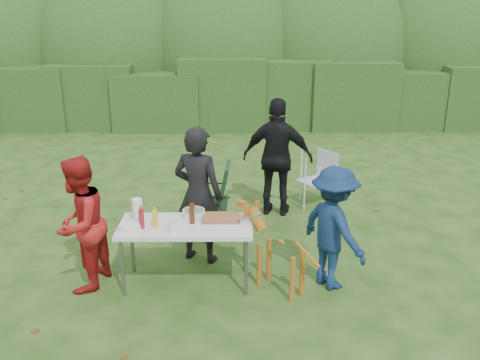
{
  "coord_description": "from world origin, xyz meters",
  "views": [
    {
      "loc": [
        0.33,
        -5.4,
        3.06
      ],
      "look_at": [
        0.39,
        0.64,
        1.0
      ],
      "focal_mm": 38.0,
      "sensor_mm": 36.0,
      "label": 1
    }
  ],
  "objects_px": {
    "paper_towel_roll": "(137,210)",
    "ketchup_bottle": "(142,219)",
    "camping_chair": "(208,199)",
    "mustard_bottle": "(155,219)",
    "folding_table": "(186,229)",
    "dog": "(281,254)",
    "lawn_chair": "(316,179)",
    "beer_bottle": "(192,213)",
    "person_black_puffy": "(278,158)",
    "person_red_jacket": "(80,224)",
    "child": "(333,228)",
    "person_cook": "(198,195)"
  },
  "relations": [
    {
      "from": "lawn_chair",
      "to": "camping_chair",
      "type": "bearing_deg",
      "value": -1.09
    },
    {
      "from": "child",
      "to": "lawn_chair",
      "type": "height_order",
      "value": "child"
    },
    {
      "from": "person_black_puffy",
      "to": "mustard_bottle",
      "type": "height_order",
      "value": "person_black_puffy"
    },
    {
      "from": "person_black_puffy",
      "to": "dog",
      "type": "height_order",
      "value": "person_black_puffy"
    },
    {
      "from": "camping_chair",
      "to": "lawn_chair",
      "type": "xyz_separation_m",
      "value": [
        1.7,
        1.06,
        -0.07
      ]
    },
    {
      "from": "folding_table",
      "to": "dog",
      "type": "distance_m",
      "value": 1.11
    },
    {
      "from": "dog",
      "to": "paper_towel_roll",
      "type": "height_order",
      "value": "paper_towel_roll"
    },
    {
      "from": "person_black_puffy",
      "to": "lawn_chair",
      "type": "distance_m",
      "value": 0.89
    },
    {
      "from": "person_red_jacket",
      "to": "child",
      "type": "xyz_separation_m",
      "value": [
        2.83,
        0.0,
        -0.06
      ]
    },
    {
      "from": "person_cook",
      "to": "mustard_bottle",
      "type": "height_order",
      "value": "person_cook"
    },
    {
      "from": "person_cook",
      "to": "folding_table",
      "type": "bearing_deg",
      "value": 101.91
    },
    {
      "from": "person_black_puffy",
      "to": "dog",
      "type": "distance_m",
      "value": 2.33
    },
    {
      "from": "camping_chair",
      "to": "beer_bottle",
      "type": "bearing_deg",
      "value": 88.25
    },
    {
      "from": "folding_table",
      "to": "person_black_puffy",
      "type": "bearing_deg",
      "value": 60.15
    },
    {
      "from": "person_cook",
      "to": "lawn_chair",
      "type": "relative_size",
      "value": 1.98
    },
    {
      "from": "lawn_chair",
      "to": "beer_bottle",
      "type": "bearing_deg",
      "value": 20.54
    },
    {
      "from": "camping_chair",
      "to": "beer_bottle",
      "type": "distance_m",
      "value": 1.42
    },
    {
      "from": "person_red_jacket",
      "to": "beer_bottle",
      "type": "relative_size",
      "value": 6.45
    },
    {
      "from": "person_cook",
      "to": "person_black_puffy",
      "type": "bearing_deg",
      "value": -104.08
    },
    {
      "from": "person_cook",
      "to": "camping_chair",
      "type": "height_order",
      "value": "person_cook"
    },
    {
      "from": "ketchup_bottle",
      "to": "paper_towel_roll",
      "type": "bearing_deg",
      "value": 111.34
    },
    {
      "from": "person_cook",
      "to": "lawn_chair",
      "type": "distance_m",
      "value": 2.6
    },
    {
      "from": "person_black_puffy",
      "to": "dog",
      "type": "relative_size",
      "value": 1.87
    },
    {
      "from": "mustard_bottle",
      "to": "ketchup_bottle",
      "type": "bearing_deg",
      "value": -175.87
    },
    {
      "from": "child",
      "to": "paper_towel_roll",
      "type": "xyz_separation_m",
      "value": [
        -2.22,
        0.19,
        0.15
      ]
    },
    {
      "from": "paper_towel_roll",
      "to": "person_black_puffy",
      "type": "bearing_deg",
      "value": 48.23
    },
    {
      "from": "lawn_chair",
      "to": "dog",
      "type": "bearing_deg",
      "value": 40.06
    },
    {
      "from": "beer_bottle",
      "to": "person_black_puffy",
      "type": "bearing_deg",
      "value": 61.37
    },
    {
      "from": "lawn_chair",
      "to": "child",
      "type": "bearing_deg",
      "value": 52.22
    },
    {
      "from": "person_red_jacket",
      "to": "mustard_bottle",
      "type": "distance_m",
      "value": 0.85
    },
    {
      "from": "folding_table",
      "to": "ketchup_bottle",
      "type": "distance_m",
      "value": 0.51
    },
    {
      "from": "person_black_puffy",
      "to": "mustard_bottle",
      "type": "bearing_deg",
      "value": 67.86
    },
    {
      "from": "person_cook",
      "to": "child",
      "type": "xyz_separation_m",
      "value": [
        1.55,
        -0.66,
        -0.15
      ]
    },
    {
      "from": "person_red_jacket",
      "to": "ketchup_bottle",
      "type": "distance_m",
      "value": 0.7
    },
    {
      "from": "lawn_chair",
      "to": "person_black_puffy",
      "type": "bearing_deg",
      "value": -4.22
    },
    {
      "from": "paper_towel_roll",
      "to": "ketchup_bottle",
      "type": "bearing_deg",
      "value": -68.66
    },
    {
      "from": "person_cook",
      "to": "ketchup_bottle",
      "type": "relative_size",
      "value": 7.89
    },
    {
      "from": "mustard_bottle",
      "to": "ketchup_bottle",
      "type": "height_order",
      "value": "ketchup_bottle"
    },
    {
      "from": "person_cook",
      "to": "paper_towel_roll",
      "type": "relative_size",
      "value": 6.68
    },
    {
      "from": "ketchup_bottle",
      "to": "person_black_puffy",
      "type": "bearing_deg",
      "value": 52.6
    },
    {
      "from": "camping_chair",
      "to": "mustard_bottle",
      "type": "xyz_separation_m",
      "value": [
        -0.49,
        -1.49,
        0.33
      ]
    },
    {
      "from": "dog",
      "to": "mustard_bottle",
      "type": "bearing_deg",
      "value": 40.46
    },
    {
      "from": "dog",
      "to": "paper_towel_roll",
      "type": "bearing_deg",
      "value": 33.82
    },
    {
      "from": "dog",
      "to": "mustard_bottle",
      "type": "height_order",
      "value": "mustard_bottle"
    },
    {
      "from": "folding_table",
      "to": "person_red_jacket",
      "type": "bearing_deg",
      "value": -176.6
    },
    {
      "from": "paper_towel_roll",
      "to": "camping_chair",
      "type": "bearing_deg",
      "value": 60.27
    },
    {
      "from": "person_black_puffy",
      "to": "lawn_chair",
      "type": "xyz_separation_m",
      "value": [
        0.67,
        0.37,
        -0.47
      ]
    },
    {
      "from": "camping_chair",
      "to": "lawn_chair",
      "type": "distance_m",
      "value": 2.0
    },
    {
      "from": "camping_chair",
      "to": "mustard_bottle",
      "type": "height_order",
      "value": "camping_chair"
    },
    {
      "from": "lawn_chair",
      "to": "mustard_bottle",
      "type": "height_order",
      "value": "mustard_bottle"
    }
  ]
}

